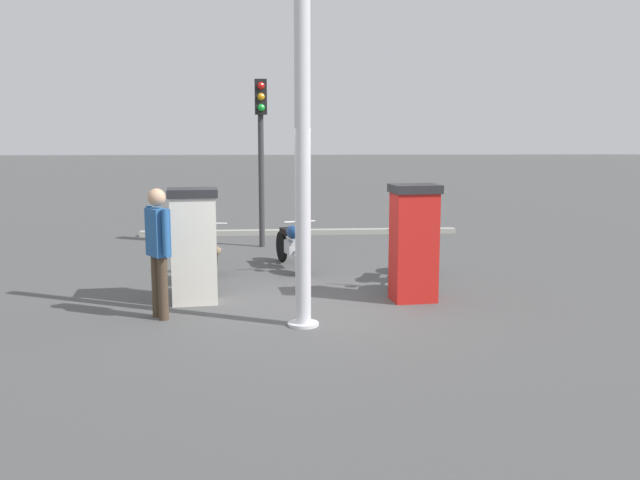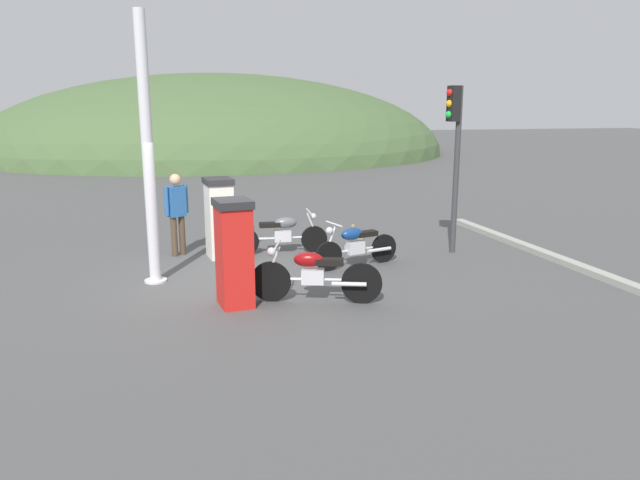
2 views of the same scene
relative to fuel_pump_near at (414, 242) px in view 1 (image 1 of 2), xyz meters
The scene contains 11 objects.
ground_plane 1.81m from the fuel_pump_near, 93.37° to the left, with size 120.00×120.00×0.00m, color #4C4C4C.
fuel_pump_near is the anchor object (origin of this frame).
fuel_pump_far 3.19m from the fuel_pump_near, 90.00° to the left, with size 0.64×0.77×1.66m.
motorcycle_near_pump 1.32m from the fuel_pump_near, ahead, with size 2.06×0.85×0.97m.
motorcycle_far_pump 3.47m from the fuel_pump_near, 67.75° to the left, with size 2.05×0.56×0.92m.
motorcycle_extra 3.12m from the fuel_pump_near, 35.03° to the left, with size 1.82×0.72×0.93m.
attendant_person 3.63m from the fuel_pump_near, 103.63° to the left, with size 0.52×0.40×1.73m.
wandering_duck 4.54m from the fuel_pump_near, 47.44° to the left, with size 0.33×0.49×0.50m.
roadside_traffic_light 5.63m from the fuel_pump_near, 26.41° to the left, with size 0.39×0.26×3.51m.
canopy_support_pole 2.50m from the fuel_pump_near, 128.25° to the left, with size 0.40×0.40×4.68m.
road_edge_kerb 6.88m from the fuel_pump_near, 13.47° to the left, with size 0.50×7.53×0.12m.
Camera 1 is at (-9.99, 0.17, 2.49)m, focal length 39.69 mm.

